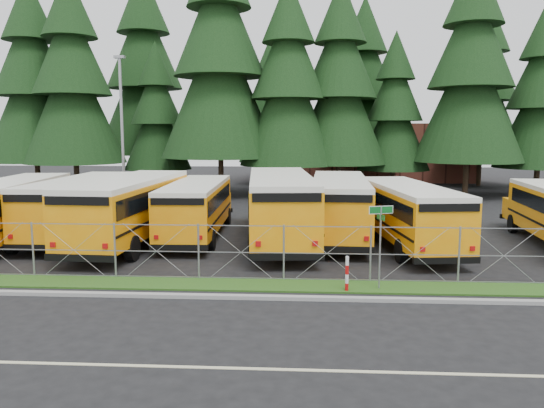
{
  "coord_description": "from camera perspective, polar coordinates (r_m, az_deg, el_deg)",
  "views": [
    {
      "loc": [
        -0.35,
        -19.04,
        5.2
      ],
      "look_at": [
        -1.71,
        4.0,
        2.03
      ],
      "focal_mm": 35.0,
      "sensor_mm": 36.0,
      "label": 1
    }
  ],
  "objects": [
    {
      "name": "conifer_6",
      "position": [
        45.97,
        13.02,
        9.51
      ],
      "size": [
        6.07,
        6.07,
        13.43
      ],
      "primitive_type": null,
      "color": "black",
      "rests_on": "ground"
    },
    {
      "name": "street_sign",
      "position": [
        17.62,
        11.6,
        -2.7
      ],
      "size": [
        0.81,
        0.53,
        2.81
      ],
      "color": "#93969B",
      "rests_on": "ground"
    },
    {
      "name": "road_lane_line",
      "position": [
        12.2,
        4.91,
        -17.41
      ],
      "size": [
        50.0,
        0.12,
        0.01
      ],
      "primitive_type": "cube",
      "color": "beige",
      "rests_on": "ground"
    },
    {
      "name": "bus_5",
      "position": [
        26.21,
        7.25,
        -0.4
      ],
      "size": [
        3.19,
        11.42,
        2.96
      ],
      "primitive_type": null,
      "rotation": [
        0.0,
        0.0,
        -0.05
      ],
      "color": "orange",
      "rests_on": "ground"
    },
    {
      "name": "bus_2",
      "position": [
        25.51,
        -14.7,
        -0.69
      ],
      "size": [
        3.4,
        11.9,
        3.09
      ],
      "primitive_type": null,
      "rotation": [
        0.0,
        0.0,
        -0.05
      ],
      "color": "orange",
      "rests_on": "ground"
    },
    {
      "name": "conifer_7",
      "position": [
        45.52,
        20.59,
        12.73
      ],
      "size": [
        8.58,
        8.58,
        18.97
      ],
      "primitive_type": null,
      "color": "black",
      "rests_on": "ground"
    },
    {
      "name": "conifer_1",
      "position": [
        46.57,
        -20.69,
        11.95
      ],
      "size": [
        8.1,
        8.1,
        17.91
      ],
      "primitive_type": null,
      "color": "black",
      "rests_on": "ground"
    },
    {
      "name": "conifer_11",
      "position": [
        53.14,
        -0.0,
        10.16
      ],
      "size": [
        6.67,
        6.67,
        14.74
      ],
      "primitive_type": null,
      "color": "black",
      "rests_on": "ground"
    },
    {
      "name": "chainlink_fence",
      "position": [
        18.52,
        4.38,
        -5.31
      ],
      "size": [
        44.0,
        0.1,
        2.0
      ],
      "primitive_type": null,
      "color": "#93969B",
      "rests_on": "ground"
    },
    {
      "name": "bus_3",
      "position": [
        26.44,
        -7.98,
        -0.58
      ],
      "size": [
        2.8,
        10.54,
        2.74
      ],
      "primitive_type": null,
      "rotation": [
        0.0,
        0.0,
        0.03
      ],
      "color": "orange",
      "rests_on": "ground"
    },
    {
      "name": "ground",
      "position": [
        19.74,
        4.3,
        -7.48
      ],
      "size": [
        120.0,
        120.0,
        0.0
      ],
      "primitive_type": "plane",
      "color": "black",
      "rests_on": "ground"
    },
    {
      "name": "bus_6",
      "position": [
        24.84,
        14.12,
        -1.18
      ],
      "size": [
        3.86,
        11.04,
        2.83
      ],
      "primitive_type": null,
      "rotation": [
        0.0,
        0.0,
        0.12
      ],
      "color": "orange",
      "rests_on": "ground"
    },
    {
      "name": "conifer_5",
      "position": [
        44.3,
        7.27,
        12.25
      ],
      "size": [
        7.84,
        7.84,
        17.34
      ],
      "primitive_type": null,
      "color": "black",
      "rests_on": "ground"
    },
    {
      "name": "conifer_4",
      "position": [
        42.76,
        1.74,
        12.31
      ],
      "size": [
        7.74,
        7.74,
        17.11
      ],
      "primitive_type": null,
      "color": "black",
      "rests_on": "ground"
    },
    {
      "name": "brick_building",
      "position": [
        59.42,
        9.55,
        5.59
      ],
      "size": [
        22.0,
        10.0,
        6.0
      ],
      "primitive_type": "cube",
      "color": "brown",
      "rests_on": "ground"
    },
    {
      "name": "conifer_12",
      "position": [
        52.47,
        9.81,
        11.77
      ],
      "size": [
        8.06,
        8.06,
        17.83
      ],
      "primitive_type": null,
      "color": "black",
      "rests_on": "ground"
    },
    {
      "name": "conifer_10",
      "position": [
        53.7,
        -13.52,
        13.01
      ],
      "size": [
        9.28,
        9.28,
        20.51
      ],
      "primitive_type": null,
      "color": "black",
      "rests_on": "ground"
    },
    {
      "name": "bus_4",
      "position": [
        25.01,
        0.85,
        -0.45
      ],
      "size": [
        3.97,
        12.46,
        3.21
      ],
      "primitive_type": null,
      "rotation": [
        0.0,
        0.0,
        0.09
      ],
      "color": "orange",
      "rests_on": "ground"
    },
    {
      "name": "conifer_2",
      "position": [
        47.73,
        -12.27,
        9.13
      ],
      "size": [
        5.83,
        5.83,
        12.88
      ],
      "primitive_type": null,
      "color": "black",
      "rests_on": "ground"
    },
    {
      "name": "conifer_8",
      "position": [
        48.08,
        27.03,
        10.0
      ],
      "size": [
        6.99,
        6.99,
        15.46
      ],
      "primitive_type": null,
      "color": "black",
      "rests_on": "ground"
    },
    {
      "name": "conifer_0",
      "position": [
        49.73,
        -24.36,
        11.51
      ],
      "size": [
        8.13,
        8.13,
        17.98
      ],
      "primitive_type": null,
      "color": "black",
      "rests_on": "ground"
    },
    {
      "name": "bus_0",
      "position": [
        28.39,
        -25.84,
        -0.56
      ],
      "size": [
        3.71,
        11.27,
        2.9
      ],
      "primitive_type": null,
      "rotation": [
        0.0,
        0.0,
        0.1
      ],
      "color": "orange",
      "rests_on": "ground"
    },
    {
      "name": "striped_bollard",
      "position": [
        17.51,
        8.07,
        -7.49
      ],
      "size": [
        0.11,
        0.11,
        1.2
      ],
      "primitive_type": "cylinder",
      "color": "#B20C0C",
      "rests_on": "ground"
    },
    {
      "name": "grass_verge",
      "position": [
        18.1,
        4.39,
        -8.81
      ],
      "size": [
        50.0,
        1.4,
        0.06
      ],
      "primitive_type": "cube",
      "color": "#1D4012",
      "rests_on": "ground"
    },
    {
      "name": "light_standard",
      "position": [
        37.12,
        -15.83,
        7.99
      ],
      "size": [
        0.7,
        0.35,
        10.14
      ],
      "color": "#93969B",
      "rests_on": "ground"
    },
    {
      "name": "bus_1",
      "position": [
        27.91,
        -19.55,
        -0.35
      ],
      "size": [
        2.7,
        11.13,
        2.91
      ],
      "primitive_type": null,
      "rotation": [
        0.0,
        0.0,
        0.01
      ],
      "color": "orange",
      "rests_on": "ground"
    },
    {
      "name": "conifer_13",
      "position": [
        55.09,
        21.77,
        11.16
      ],
      "size": [
        8.08,
        8.08,
        17.86
      ],
      "primitive_type": null,
      "color": "black",
      "rests_on": "ground"
    },
    {
      "name": "curb",
      "position": [
        16.75,
        4.47,
        -10.08
      ],
      "size": [
        50.0,
        0.25,
        0.12
      ],
      "primitive_type": "cube",
      "color": "gray",
      "rests_on": "ground"
    },
    {
      "name": "conifer_3",
      "position": [
        43.92,
        -5.66,
        14.78
      ],
      "size": [
        9.54,
        9.54,
        21.1
      ],
      "primitive_type": null,
      "color": "black",
      "rests_on": "ground"
    }
  ]
}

